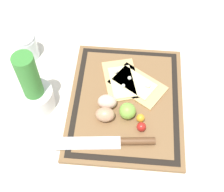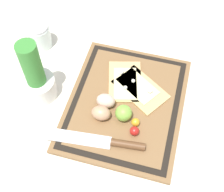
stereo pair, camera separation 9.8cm
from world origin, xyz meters
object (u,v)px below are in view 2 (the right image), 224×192
object	(u,v)px
cherry_tomato_red	(134,131)
herb_pot	(36,79)
pizza_slice_near	(140,89)
knife	(112,142)
egg_brown	(101,113)
cherry_tomato_yellow	(136,122)
lime	(124,113)
egg_pink	(106,101)
pizza_slice_far	(125,82)
sauce_jar	(40,37)

from	to	relation	value
cherry_tomato_red	herb_pot	xyz separation A→B (m)	(0.07, 0.33, 0.05)
pizza_slice_near	knife	world-z (taller)	pizza_slice_near
egg_brown	cherry_tomato_yellow	world-z (taller)	egg_brown
egg_brown	cherry_tomato_red	world-z (taller)	egg_brown
egg_brown	cherry_tomato_yellow	xyz separation A→B (m)	(0.00, -0.11, -0.01)
lime	egg_brown	bearing A→B (deg)	103.78
knife	egg_brown	world-z (taller)	egg_brown
cherry_tomato_yellow	egg_pink	bearing A→B (deg)	67.50
egg_pink	cherry_tomato_red	xyz separation A→B (m)	(-0.07, -0.11, -0.01)
knife	herb_pot	bearing A→B (deg)	66.26
cherry_tomato_yellow	pizza_slice_far	bearing A→B (deg)	25.29
pizza_slice_near	egg_pink	size ratio (longest dim) A/B	3.42
pizza_slice_near	egg_brown	bearing A→B (deg)	144.75
egg_brown	cherry_tomato_yellow	bearing A→B (deg)	-88.69
cherry_tomato_yellow	egg_brown	bearing A→B (deg)	91.31
pizza_slice_near	herb_pot	distance (m)	0.33
cherry_tomato_yellow	sauce_jar	size ratio (longest dim) A/B	0.28
egg_brown	lime	size ratio (longest dim) A/B	1.15
lime	cherry_tomato_yellow	size ratio (longest dim) A/B	2.01
cherry_tomato_red	cherry_tomato_yellow	world-z (taller)	cherry_tomato_red
cherry_tomato_red	cherry_tomato_yellow	distance (m)	0.03
cherry_tomato_red	sauce_jar	world-z (taller)	sauce_jar
pizza_slice_near	cherry_tomato_red	size ratio (longest dim) A/B	7.14
egg_brown	lime	world-z (taller)	lime
pizza_slice_near	sauce_jar	xyz separation A→B (m)	(0.11, 0.39, 0.02)
herb_pot	sauce_jar	world-z (taller)	herb_pot
egg_pink	cherry_tomato_yellow	xyz separation A→B (m)	(-0.04, -0.10, -0.01)
pizza_slice_far	cherry_tomato_yellow	bearing A→B (deg)	-154.71
egg_pink	cherry_tomato_yellow	bearing A→B (deg)	-112.50
cherry_tomato_yellow	pizza_slice_near	bearing A→B (deg)	6.41
knife	herb_pot	distance (m)	0.30
pizza_slice_far	cherry_tomato_red	bearing A→B (deg)	-157.72
cherry_tomato_red	herb_pot	bearing A→B (deg)	77.97
sauce_jar	cherry_tomato_red	bearing A→B (deg)	-123.53
lime	sauce_jar	world-z (taller)	sauce_jar
egg_brown	sauce_jar	size ratio (longest dim) A/B	0.64
cherry_tomato_yellow	herb_pot	world-z (taller)	herb_pot
cherry_tomato_yellow	lime	bearing A→B (deg)	71.23
herb_pot	pizza_slice_far	bearing A→B (deg)	-68.26
lime	cherry_tomato_red	world-z (taller)	lime
lime	egg_pink	bearing A→B (deg)	65.24
herb_pot	egg_brown	bearing A→B (deg)	-100.90
cherry_tomato_red	sauce_jar	size ratio (longest dim) A/B	0.31
egg_brown	egg_pink	bearing A→B (deg)	-2.69
egg_brown	cherry_tomato_red	size ratio (longest dim) A/B	2.09
pizza_slice_far	cherry_tomato_red	distance (m)	0.19
lime	sauce_jar	size ratio (longest dim) A/B	0.55
knife	lime	world-z (taller)	lime
herb_pot	egg_pink	bearing A→B (deg)	-89.01
lime	sauce_jar	bearing A→B (deg)	58.14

